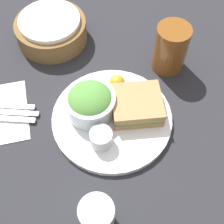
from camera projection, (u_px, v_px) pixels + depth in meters
The scene contains 12 objects.
ground_plane at pixel (112, 120), 0.73m from camera, with size 4.00×4.00×0.00m, color #232328.
plate at pixel (112, 118), 0.73m from camera, with size 0.28×0.28×0.01m, color silver.
sandwich at pixel (137, 105), 0.71m from camera, with size 0.13×0.12×0.04m.
salad_bowl at pixel (90, 102), 0.70m from camera, with size 0.12×0.12×0.07m.
dressing_cup at pixel (101, 138), 0.67m from camera, with size 0.05×0.05×0.04m, color #B7B7BC.
orange_wedge at pixel (117, 83), 0.75m from camera, with size 0.04×0.04×0.04m, color orange.
drink_glass at pixel (171, 48), 0.77m from camera, with size 0.08×0.08×0.13m, color brown.
bread_basket at pixel (51, 30), 0.84m from camera, with size 0.19×0.19×0.07m.
napkin at pixel (1, 113), 0.74m from camera, with size 0.12×0.17×0.00m, color white.
knife at pixel (0, 112), 0.74m from camera, with size 0.18×0.01×0.01m, color silver.
spoon at pixel (2, 106), 0.75m from camera, with size 0.16×0.01×0.01m, color silver.
water_glass at pixel (97, 216), 0.57m from camera, with size 0.07×0.07×0.09m, color silver.
Camera 1 is at (-0.08, -0.36, 0.63)m, focal length 50.00 mm.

